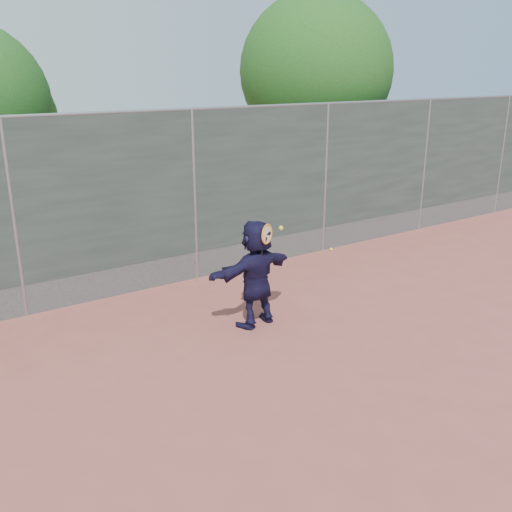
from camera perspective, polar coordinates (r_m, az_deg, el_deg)
ground at (r=7.84m, az=6.59°, el=-9.52°), size 80.00×80.00×0.00m
player at (r=8.30m, az=0.00°, el=-1.75°), size 1.53×0.68×1.60m
ball_ground at (r=12.07m, az=7.53°, el=0.67°), size 0.07×0.07×0.07m
fence at (r=10.06m, az=-6.18°, el=6.32°), size 20.00×0.06×3.03m
swing_action at (r=8.01m, az=1.22°, el=2.15°), size 0.47×0.19×0.51m
tree_right at (r=14.37m, az=6.44°, el=17.49°), size 3.78×3.60×5.39m
weed_clump at (r=10.49m, az=-4.20°, el=-1.35°), size 0.68×0.07×0.30m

